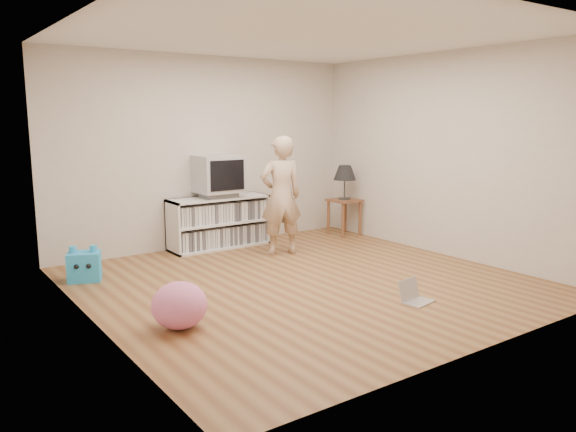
{
  "coord_description": "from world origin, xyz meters",
  "views": [
    {
      "loc": [
        -3.56,
        -4.74,
        1.77
      ],
      "look_at": [
        0.06,
        0.4,
        0.67
      ],
      "focal_mm": 35.0,
      "sensor_mm": 36.0,
      "label": 1
    }
  ],
  "objects_px": {
    "dvd_deck": "(218,195)",
    "laptop": "(413,296)",
    "crt_tv": "(218,174)",
    "side_table": "(344,208)",
    "plush_pink": "(179,305)",
    "plush_blue": "(84,266)",
    "person": "(281,196)",
    "media_unit": "(218,222)",
    "table_lamp": "(345,174)"
  },
  "relations": [
    {
      "from": "dvd_deck",
      "to": "laptop",
      "type": "distance_m",
      "value": 3.27
    },
    {
      "from": "crt_tv",
      "to": "side_table",
      "type": "distance_m",
      "value": 2.07
    },
    {
      "from": "laptop",
      "to": "plush_pink",
      "type": "bearing_deg",
      "value": 151.9
    },
    {
      "from": "crt_tv",
      "to": "plush_blue",
      "type": "relative_size",
      "value": 1.45
    },
    {
      "from": "crt_tv",
      "to": "person",
      "type": "bearing_deg",
      "value": -59.64
    },
    {
      "from": "dvd_deck",
      "to": "crt_tv",
      "type": "bearing_deg",
      "value": -90.0
    },
    {
      "from": "media_unit",
      "to": "plush_pink",
      "type": "distance_m",
      "value": 3.06
    },
    {
      "from": "person",
      "to": "laptop",
      "type": "relative_size",
      "value": 4.42
    },
    {
      "from": "side_table",
      "to": "plush_pink",
      "type": "height_order",
      "value": "side_table"
    },
    {
      "from": "table_lamp",
      "to": "person",
      "type": "xyz_separation_m",
      "value": [
        -1.47,
        -0.45,
        -0.17
      ]
    },
    {
      "from": "person",
      "to": "dvd_deck",
      "type": "bearing_deg",
      "value": -46.21
    },
    {
      "from": "media_unit",
      "to": "person",
      "type": "xyz_separation_m",
      "value": [
        0.48,
        -0.83,
        0.42
      ]
    },
    {
      "from": "media_unit",
      "to": "dvd_deck",
      "type": "bearing_deg",
      "value": -90.0
    },
    {
      "from": "media_unit",
      "to": "plush_pink",
      "type": "bearing_deg",
      "value": -124.45
    },
    {
      "from": "media_unit",
      "to": "person",
      "type": "bearing_deg",
      "value": -60.21
    },
    {
      "from": "dvd_deck",
      "to": "side_table",
      "type": "bearing_deg",
      "value": -10.74
    },
    {
      "from": "crt_tv",
      "to": "table_lamp",
      "type": "xyz_separation_m",
      "value": [
        1.95,
        -0.37,
        -0.08
      ]
    },
    {
      "from": "plush_blue",
      "to": "plush_pink",
      "type": "xyz_separation_m",
      "value": [
        0.26,
        -1.91,
        0.04
      ]
    },
    {
      "from": "laptop",
      "to": "person",
      "type": "bearing_deg",
      "value": 77.96
    },
    {
      "from": "table_lamp",
      "to": "plush_pink",
      "type": "distance_m",
      "value": 4.31
    },
    {
      "from": "table_lamp",
      "to": "plush_blue",
      "type": "distance_m",
      "value": 4.02
    },
    {
      "from": "plush_blue",
      "to": "plush_pink",
      "type": "height_order",
      "value": "plush_pink"
    },
    {
      "from": "media_unit",
      "to": "dvd_deck",
      "type": "xyz_separation_m",
      "value": [
        -0.0,
        -0.02,
        0.39
      ]
    },
    {
      "from": "dvd_deck",
      "to": "side_table",
      "type": "distance_m",
      "value": 2.01
    },
    {
      "from": "media_unit",
      "to": "crt_tv",
      "type": "distance_m",
      "value": 0.67
    },
    {
      "from": "person",
      "to": "laptop",
      "type": "xyz_separation_m",
      "value": [
        -0.05,
        -2.35,
        -0.71
      ]
    },
    {
      "from": "crt_tv",
      "to": "laptop",
      "type": "height_order",
      "value": "crt_tv"
    },
    {
      "from": "crt_tv",
      "to": "side_table",
      "type": "bearing_deg",
      "value": -10.65
    },
    {
      "from": "plush_blue",
      "to": "dvd_deck",
      "type": "bearing_deg",
      "value": 39.09
    },
    {
      "from": "media_unit",
      "to": "person",
      "type": "height_order",
      "value": "person"
    },
    {
      "from": "plush_pink",
      "to": "media_unit",
      "type": "bearing_deg",
      "value": 55.55
    },
    {
      "from": "crt_tv",
      "to": "table_lamp",
      "type": "relative_size",
      "value": 1.17
    },
    {
      "from": "media_unit",
      "to": "plush_pink",
      "type": "height_order",
      "value": "media_unit"
    },
    {
      "from": "dvd_deck",
      "to": "crt_tv",
      "type": "relative_size",
      "value": 0.75
    },
    {
      "from": "laptop",
      "to": "plush_blue",
      "type": "distance_m",
      "value": 3.54
    },
    {
      "from": "crt_tv",
      "to": "person",
      "type": "distance_m",
      "value": 0.97
    },
    {
      "from": "laptop",
      "to": "plush_blue",
      "type": "xyz_separation_m",
      "value": [
        -2.42,
        2.58,
        0.11
      ]
    },
    {
      "from": "laptop",
      "to": "dvd_deck",
      "type": "bearing_deg",
      "value": 86.81
    },
    {
      "from": "media_unit",
      "to": "table_lamp",
      "type": "xyz_separation_m",
      "value": [
        1.95,
        -0.39,
        0.59
      ]
    },
    {
      "from": "media_unit",
      "to": "table_lamp",
      "type": "bearing_deg",
      "value": -11.19
    },
    {
      "from": "media_unit",
      "to": "table_lamp",
      "type": "height_order",
      "value": "table_lamp"
    },
    {
      "from": "laptop",
      "to": "plush_pink",
      "type": "xyz_separation_m",
      "value": [
        -2.16,
        0.67,
        0.14
      ]
    },
    {
      "from": "side_table",
      "to": "media_unit",
      "type": "bearing_deg",
      "value": 168.81
    },
    {
      "from": "table_lamp",
      "to": "plush_pink",
      "type": "xyz_separation_m",
      "value": [
        -3.68,
        -2.13,
        -0.74
      ]
    },
    {
      "from": "crt_tv",
      "to": "dvd_deck",
      "type": "bearing_deg",
      "value": 90.0
    },
    {
      "from": "side_table",
      "to": "plush_pink",
      "type": "relative_size",
      "value": 1.16
    },
    {
      "from": "plush_blue",
      "to": "table_lamp",
      "type": "bearing_deg",
      "value": 25.79
    },
    {
      "from": "crt_tv",
      "to": "person",
      "type": "xyz_separation_m",
      "value": [
        0.48,
        -0.81,
        -0.25
      ]
    },
    {
      "from": "side_table",
      "to": "laptop",
      "type": "bearing_deg",
      "value": -118.51
    },
    {
      "from": "table_lamp",
      "to": "plush_pink",
      "type": "relative_size",
      "value": 1.09
    }
  ]
}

